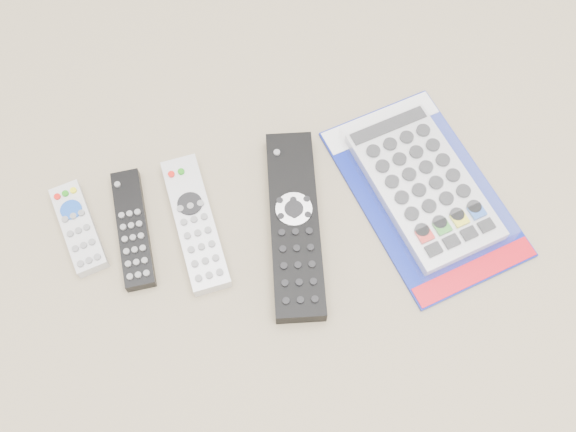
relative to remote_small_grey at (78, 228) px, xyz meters
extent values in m
plane|color=gray|center=(0.25, -0.05, -0.01)|extent=(5.00, 5.00, 0.00)
cube|color=#BDBDC0|center=(0.00, 0.00, 0.00)|extent=(0.06, 0.14, 0.02)
cylinder|color=#1748B3|center=(0.00, 0.02, 0.01)|extent=(0.03, 0.03, 0.00)
cube|color=black|center=(0.07, -0.02, 0.00)|extent=(0.04, 0.17, 0.02)
cube|color=silver|center=(0.15, -0.03, 0.00)|extent=(0.06, 0.19, 0.02)
cylinder|color=black|center=(0.15, -0.01, 0.01)|extent=(0.03, 0.03, 0.00)
cube|color=black|center=(0.27, -0.06, 0.00)|extent=(0.11, 0.27, 0.02)
cylinder|color=silver|center=(0.28, -0.05, 0.02)|extent=(0.06, 0.06, 0.00)
cube|color=#0D1C8F|center=(0.45, -0.06, -0.01)|extent=(0.22, 0.31, 0.01)
cube|color=white|center=(0.43, 0.06, 0.00)|extent=(0.17, 0.07, 0.00)
cube|color=red|center=(0.48, -0.18, 0.00)|extent=(0.17, 0.06, 0.00)
cube|color=silver|center=(0.45, -0.06, 0.00)|extent=(0.16, 0.24, 0.02)
cube|color=white|center=(0.45, -0.06, 0.01)|extent=(0.18, 0.26, 0.03)
camera|label=1|loc=(0.18, -0.40, 0.76)|focal=40.00mm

